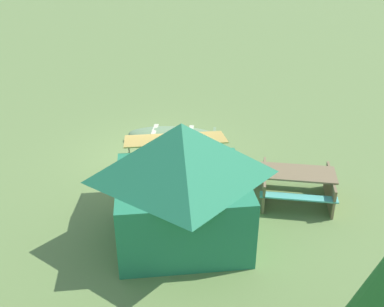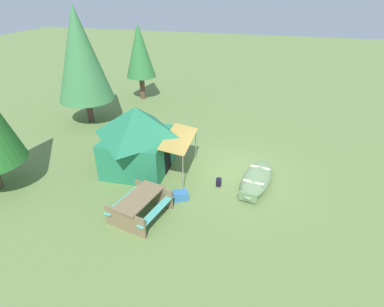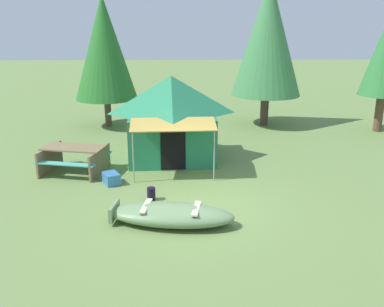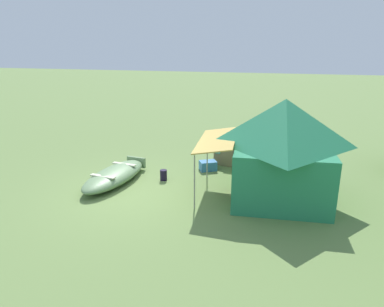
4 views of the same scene
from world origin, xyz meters
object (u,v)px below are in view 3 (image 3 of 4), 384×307
Objects in this scene: cooler_box at (111,178)px; pine_tree_far_center at (104,48)px; beached_rowboat at (170,214)px; picnic_table at (74,156)px; canvas_cabin_tent at (172,117)px; fuel_can at (151,194)px; pine_tree_back_left at (268,38)px.

pine_tree_far_center reaches higher than cooler_box.
beached_rowboat reaches higher than cooler_box.
picnic_table is 1.65m from cooler_box.
beached_rowboat is 5.55× the size of cooler_box.
pine_tree_far_center is (-2.85, 4.64, 1.90)m from canvas_cabin_tent.
picnic_table is 3.32m from fuel_can.
pine_tree_back_left reaches higher than cooler_box.
pine_tree_back_left is (3.94, 4.77, 2.29)m from canvas_cabin_tent.
canvas_cabin_tent is (-0.06, 4.91, 1.19)m from beached_rowboat.
beached_rowboat is 0.55× the size of pine_tree_far_center.
pine_tree_back_left is at bearing 1.09° from pine_tree_far_center.
canvas_cabin_tent is at bearing -129.57° from pine_tree_back_left.
beached_rowboat is 3.11m from cooler_box.
pine_tree_far_center reaches higher than picnic_table.
fuel_can reaches higher than cooler_box.
beached_rowboat is 11.00m from pine_tree_back_left.
fuel_can is 0.06× the size of pine_tree_far_center.
canvas_cabin_tent is 1.77× the size of picnic_table.
canvas_cabin_tent is at bearing 24.05° from picnic_table.
pine_tree_back_left reaches higher than pine_tree_far_center.
pine_tree_back_left is at bearing 51.62° from cooler_box.
beached_rowboat is 0.81× the size of canvas_cabin_tent.
pine_tree_back_left is (4.41, 8.28, 3.55)m from fuel_can.
picnic_table is at bearing 140.89° from cooler_box.
canvas_cabin_tent is at bearing 54.21° from cooler_box.
picnic_table is 0.39× the size of pine_tree_far_center.
fuel_can is (2.46, -2.20, -0.34)m from picnic_table.
canvas_cabin_tent is 6.89× the size of cooler_box.
fuel_can is at bearing 110.67° from beached_rowboat.
pine_tree_far_center is at bearing 121.50° from canvas_cabin_tent.
pine_tree_far_center reaches higher than beached_rowboat.
cooler_box is 0.10× the size of pine_tree_far_center.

